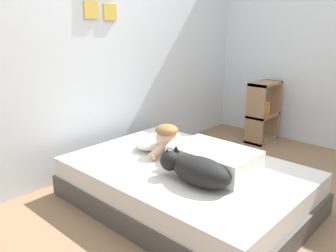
{
  "coord_description": "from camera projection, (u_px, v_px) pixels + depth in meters",
  "views": [
    {
      "loc": [
        -2.07,
        -1.26,
        1.46
      ],
      "look_at": [
        0.04,
        0.68,
        0.6
      ],
      "focal_mm": 37.12,
      "sensor_mm": 36.0,
      "label": 1
    }
  ],
  "objects": [
    {
      "name": "dog",
      "position": [
        197.0,
        170.0,
        2.46
      ],
      "size": [
        0.26,
        0.57,
        0.21
      ],
      "color": "black",
      "rests_on": "bed"
    },
    {
      "name": "bookshelf",
      "position": [
        263.0,
        112.0,
        4.31
      ],
      "size": [
        0.45,
        0.24,
        0.75
      ],
      "color": "#997251",
      "rests_on": "ground"
    },
    {
      "name": "pillow",
      "position": [
        159.0,
        141.0,
        3.21
      ],
      "size": [
        0.52,
        0.32,
        0.11
      ],
      "primitive_type": "ellipsoid",
      "color": "white",
      "rests_on": "bed"
    },
    {
      "name": "person_lying",
      "position": [
        200.0,
        153.0,
        2.77
      ],
      "size": [
        0.43,
        0.92,
        0.27
      ],
      "color": "silver",
      "rests_on": "bed"
    },
    {
      "name": "ground_plane",
      "position": [
        229.0,
        217.0,
        2.69
      ],
      "size": [
        12.49,
        12.49,
        0.0
      ],
      "primitive_type": "plane",
      "color": "#8C6B4C"
    },
    {
      "name": "bed",
      "position": [
        185.0,
        185.0,
        2.86
      ],
      "size": [
        1.32,
        1.91,
        0.35
      ],
      "color": "#4C4742",
      "rests_on": "ground"
    },
    {
      "name": "coffee_cup",
      "position": [
        169.0,
        147.0,
        3.1
      ],
      "size": [
        0.12,
        0.09,
        0.07
      ],
      "color": "white",
      "rests_on": "bed"
    },
    {
      "name": "side_wall_right",
      "position": [
        320.0,
        40.0,
        4.03
      ],
      "size": [
        0.1,
        6.03,
        2.5
      ],
      "primitive_type": "cube",
      "color": "silver",
      "rests_on": "ground"
    },
    {
      "name": "cell_phone",
      "position": [
        204.0,
        170.0,
        2.7
      ],
      "size": [
        0.07,
        0.14,
        0.01
      ],
      "primitive_type": "cube",
      "color": "black",
      "rests_on": "bed"
    },
    {
      "name": "back_wall",
      "position": [
        98.0,
        44.0,
        3.35
      ],
      "size": [
        4.24,
        0.12,
        2.5
      ],
      "color": "silver",
      "rests_on": "ground"
    }
  ]
}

